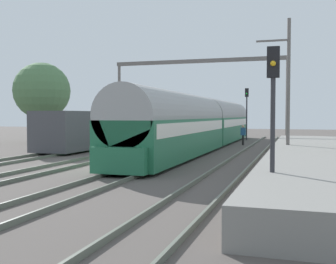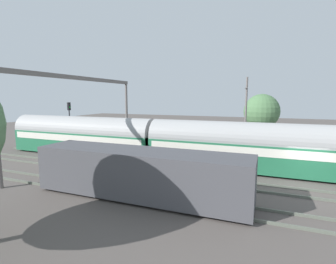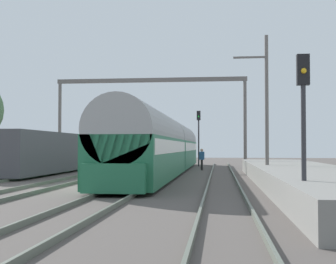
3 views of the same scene
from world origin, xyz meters
TOP-DOWN VIEW (x-y plane):
  - ground at (0.00, 0.00)m, footprint 120.00×120.00m
  - track_far_west at (-6.12, 0.00)m, footprint 1.52×60.00m
  - track_west at (-2.04, 0.00)m, footprint 1.52×60.00m
  - track_east at (2.04, 0.00)m, footprint 1.52×60.00m
  - track_far_east at (6.12, 0.00)m, footprint 1.52×60.00m
  - platform at (9.93, 2.00)m, footprint 4.40×28.00m
  - passenger_train at (2.04, 12.42)m, footprint 2.93×32.85m
  - freight_car at (-6.12, 9.57)m, footprint 2.80×13.00m
  - person_crossing at (4.53, 16.54)m, footprint 0.42×0.27m
  - railway_signal_near at (8.36, -7.09)m, footprint 0.36×0.30m
  - railway_signal_far at (3.96, 23.98)m, footprint 0.36×0.30m
  - catenary_gantry at (0.00, 18.86)m, footprint 16.63×0.28m
  - catenary_pole_east_mid at (8.47, 4.83)m, footprint 1.90×0.20m
  - tree_west_background at (-13.96, 14.22)m, footprint 5.28×5.28m

SIDE VIEW (x-z plane):
  - ground at x=0.00m, z-range 0.00..0.00m
  - track_far_west at x=-6.12m, z-range 0.00..0.16m
  - track_west at x=-2.04m, z-range 0.00..0.16m
  - track_east at x=2.04m, z-range 0.00..0.16m
  - track_far_east at x=6.12m, z-range 0.00..0.16m
  - platform at x=9.93m, z-range 0.00..0.90m
  - person_crossing at x=4.53m, z-range 0.16..1.89m
  - freight_car at x=-6.12m, z-range 0.12..2.82m
  - passenger_train at x=2.04m, z-range 0.06..3.88m
  - railway_signal_near at x=8.36m, z-range 0.67..5.23m
  - railway_signal_far at x=3.96m, z-range 0.73..6.09m
  - catenary_pole_east_mid at x=8.47m, z-range 0.15..8.15m
  - tree_west_background at x=-13.96m, z-range 1.11..8.62m
  - catenary_gantry at x=0.00m, z-range 1.98..9.84m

